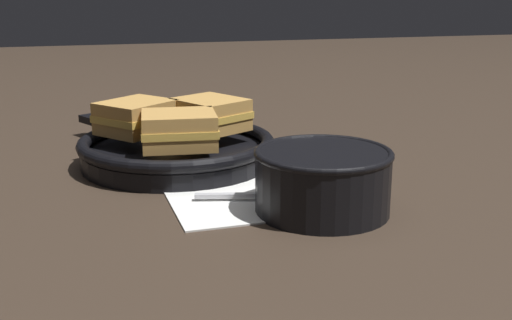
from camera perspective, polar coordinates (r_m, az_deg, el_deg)
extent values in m
plane|color=#382B21|center=(0.80, -1.57, -2.83)|extent=(4.00, 4.00, 0.00)
cube|color=white|center=(0.78, -0.23, -3.26)|extent=(0.21, 0.18, 0.00)
cylinder|color=black|center=(0.73, 5.95, -1.93)|extent=(0.15, 0.15, 0.07)
cylinder|color=gold|center=(0.72, 6.00, -0.22)|extent=(0.13, 0.13, 0.01)
torus|color=black|center=(0.72, 6.02, 0.62)|extent=(0.16, 0.16, 0.01)
cube|color=silver|center=(0.76, -1.55, -3.16)|extent=(0.10, 0.03, 0.01)
ellipsoid|color=silver|center=(0.77, 4.22, -3.09)|extent=(0.05, 0.04, 0.01)
cylinder|color=black|center=(0.93, -7.03, 0.34)|extent=(0.27, 0.27, 0.02)
torus|color=black|center=(0.92, -7.07, 1.60)|extent=(0.28, 0.28, 0.02)
cube|color=black|center=(1.08, -13.37, 3.22)|extent=(0.08, 0.12, 0.01)
cube|color=#C18E47|center=(0.85, -6.82, 1.76)|extent=(0.10, 0.09, 0.02)
cube|color=gold|center=(0.85, -6.85, 2.68)|extent=(0.11, 0.09, 0.01)
cube|color=#C18E47|center=(0.85, -6.88, 3.60)|extent=(0.10, 0.09, 0.02)
cube|color=#C18E47|center=(0.95, -3.94, 3.27)|extent=(0.12, 0.12, 0.02)
cube|color=gold|center=(0.95, -3.95, 4.09)|extent=(0.12, 0.13, 0.01)
cube|color=#C18E47|center=(0.95, -3.97, 4.92)|extent=(0.12, 0.12, 0.02)
cube|color=#C18E47|center=(0.95, -10.56, 2.95)|extent=(0.13, 0.12, 0.02)
cube|color=gold|center=(0.94, -10.60, 3.78)|extent=(0.13, 0.13, 0.01)
cube|color=#C18E47|center=(0.94, -10.64, 4.62)|extent=(0.13, 0.12, 0.02)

